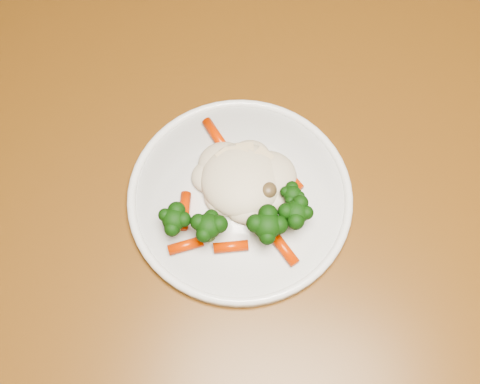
{
  "coord_description": "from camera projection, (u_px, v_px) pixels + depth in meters",
  "views": [
    {
      "loc": [
        0.18,
        -0.28,
        1.39
      ],
      "look_at": [
        0.13,
        0.01,
        0.77
      ],
      "focal_mm": 45.0,
      "sensor_mm": 36.0,
      "label": 1
    }
  ],
  "objects": [
    {
      "name": "plate",
      "position": [
        240.0,
        197.0,
        0.7
      ],
      "size": [
        0.26,
        0.26,
        0.01
      ],
      "primitive_type": "cylinder",
      "color": "white",
      "rests_on": "dining_table"
    },
    {
      "name": "dining_table",
      "position": [
        288.0,
        203.0,
        0.81
      ],
      "size": [
        1.3,
        0.97,
        0.75
      ],
      "rotation": [
        0.0,
        0.0,
        0.15
      ],
      "color": "brown",
      "rests_on": "ground"
    },
    {
      "name": "meal",
      "position": [
        243.0,
        195.0,
        0.67
      ],
      "size": [
        0.17,
        0.18,
        0.04
      ],
      "color": "beige",
      "rests_on": "plate"
    }
  ]
}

